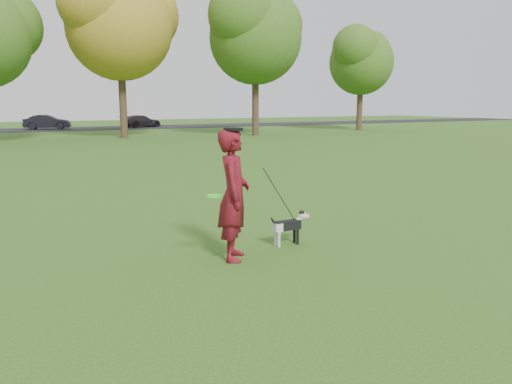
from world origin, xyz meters
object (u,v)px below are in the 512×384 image
man (234,195)px  car_mid (47,122)px  car_right (141,121)px  dog (290,224)px

man → car_mid: size_ratio=0.53×
man → car_right: (9.16, 40.18, -0.43)m
dog → car_mid: (-0.21, 39.91, 0.29)m
car_mid → car_right: bearing=-76.6°
car_mid → car_right: (8.21, 0.00, -0.07)m
man → car_right: size_ratio=0.52×
car_mid → car_right: size_ratio=0.99×
man → dog: man is taller
man → car_mid: (0.95, 40.18, -0.36)m
man → car_mid: man is taller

